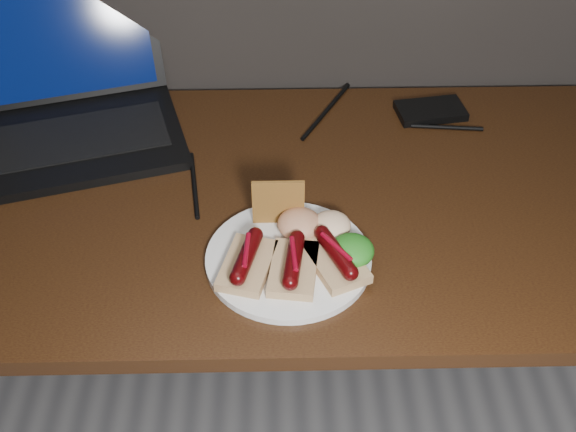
% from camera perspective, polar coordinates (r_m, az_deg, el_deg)
% --- Properties ---
extents(desk, '(1.40, 0.70, 0.75)m').
position_cam_1_polar(desk, '(1.33, -3.00, -1.38)').
color(desk, '#36200D').
rests_on(desk, ground).
extents(laptop, '(0.45, 0.45, 0.25)m').
position_cam_1_polar(laptop, '(1.46, -16.32, 8.44)').
color(laptop, black).
rests_on(laptop, desk).
extents(hard_drive, '(0.14, 0.10, 0.02)m').
position_cam_1_polar(hard_drive, '(1.49, 11.19, 8.16)').
color(hard_drive, black).
rests_on(hard_drive, desk).
extents(desk_cables, '(0.88, 0.42, 0.01)m').
position_cam_1_polar(desk_cables, '(1.39, -3.69, 5.90)').
color(desk_cables, black).
rests_on(desk_cables, desk).
extents(plate, '(0.28, 0.28, 0.01)m').
position_cam_1_polar(plate, '(1.14, 0.03, -3.39)').
color(plate, silver).
rests_on(plate, desk).
extents(bread_sausage_left, '(0.10, 0.13, 0.04)m').
position_cam_1_polar(bread_sausage_left, '(1.11, -3.26, -3.58)').
color(bread_sausage_left, tan).
rests_on(bread_sausage_left, plate).
extents(bread_sausage_center, '(0.09, 0.12, 0.04)m').
position_cam_1_polar(bread_sausage_center, '(1.10, 0.45, -3.88)').
color(bread_sausage_center, tan).
rests_on(bread_sausage_center, plate).
extents(bread_sausage_right, '(0.11, 0.13, 0.04)m').
position_cam_1_polar(bread_sausage_right, '(1.12, 3.78, -3.31)').
color(bread_sausage_right, tan).
rests_on(bread_sausage_right, plate).
extents(crispbread, '(0.09, 0.01, 0.08)m').
position_cam_1_polar(crispbread, '(1.17, -0.77, 1.10)').
color(crispbread, '#AC742F').
rests_on(crispbread, plate).
extents(salad_greens, '(0.07, 0.07, 0.04)m').
position_cam_1_polar(salad_greens, '(1.13, 5.07, -2.72)').
color(salad_greens, '#135D12').
rests_on(salad_greens, plate).
extents(salsa_mound, '(0.07, 0.07, 0.04)m').
position_cam_1_polar(salsa_mound, '(1.17, 0.91, -0.62)').
color(salsa_mound, '#A72310').
rests_on(salsa_mound, plate).
extents(coleslaw_mound, '(0.06, 0.06, 0.04)m').
position_cam_1_polar(coleslaw_mound, '(1.17, 3.44, -0.73)').
color(coleslaw_mound, white).
rests_on(coleslaw_mound, plate).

